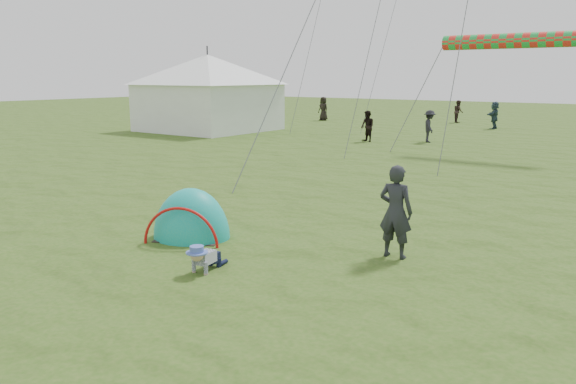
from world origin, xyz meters
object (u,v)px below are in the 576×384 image
Objects in this scene: popup_tent at (192,237)px; event_marquee at (208,90)px; crawling_toddler at (204,257)px; standing_adult at (396,212)px.

event_marquee is (-16.44, 17.70, 2.49)m from popup_tent.
popup_tent is (-1.70, 1.37, -0.26)m from crawling_toddler.
standing_adult is at bearing 40.20° from crawling_toddler.
popup_tent is at bearing 13.98° from standing_adult.
standing_adult is (2.34, 2.68, 0.62)m from crawling_toddler.
crawling_toddler is at bearing -62.89° from popup_tent.
crawling_toddler is 0.32× the size of popup_tent.
crawling_toddler is 0.09× the size of event_marquee.
popup_tent is 0.29× the size of event_marquee.
crawling_toddler is 0.39× the size of standing_adult.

